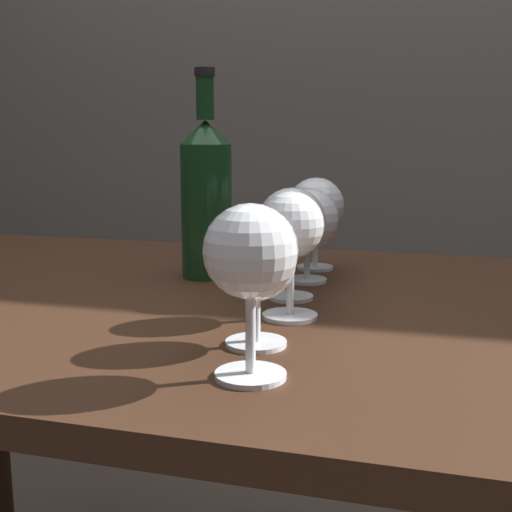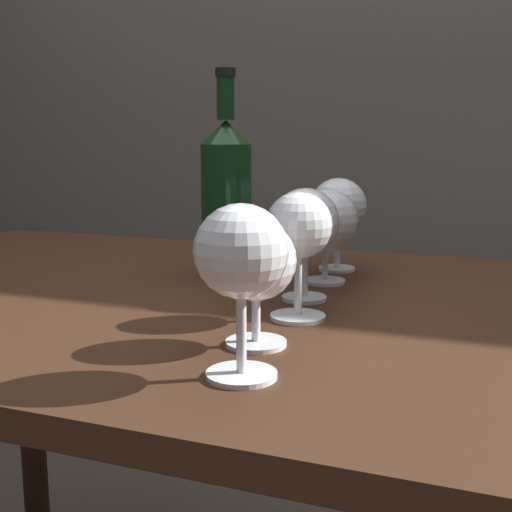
% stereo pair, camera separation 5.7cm
% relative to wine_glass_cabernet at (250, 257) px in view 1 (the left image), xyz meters
% --- Properties ---
extents(back_wall, '(5.00, 0.08, 2.60)m').
position_rel_wine_glass_cabernet_xyz_m(back_wall, '(-0.04, 1.43, 0.42)').
color(back_wall, '#59544F').
rests_on(back_wall, ground_plane).
extents(dining_table, '(1.59, 0.81, 0.77)m').
position_rel_wine_glass_cabernet_xyz_m(dining_table, '(-0.04, 0.28, -0.20)').
color(dining_table, '#382114').
rests_on(dining_table, ground_plane).
extents(wine_glass_cabernet, '(0.08, 0.08, 0.15)m').
position_rel_wine_glass_cabernet_xyz_m(wine_glass_cabernet, '(0.00, 0.00, 0.00)').
color(wine_glass_cabernet, white).
rests_on(wine_glass_cabernet, dining_table).
extents(wine_glass_chardonnay, '(0.08, 0.08, 0.13)m').
position_rel_wine_glass_cabernet_xyz_m(wine_glass_chardonnay, '(-0.02, 0.09, -0.02)').
color(wine_glass_chardonnay, white).
rests_on(wine_glass_chardonnay, dining_table).
extents(wine_glass_rose, '(0.08, 0.08, 0.15)m').
position_rel_wine_glass_cabernet_xyz_m(wine_glass_rose, '(-0.01, 0.20, -0.00)').
color(wine_glass_rose, white).
rests_on(wine_glass_rose, dining_table).
extents(wine_glass_pinot, '(0.09, 0.09, 0.15)m').
position_rel_wine_glass_cabernet_xyz_m(wine_glass_pinot, '(-0.03, 0.29, -0.01)').
color(wine_glass_pinot, white).
rests_on(wine_glass_pinot, dining_table).
extents(wine_glass_port, '(0.09, 0.09, 0.14)m').
position_rel_wine_glass_cabernet_xyz_m(wine_glass_port, '(-0.03, 0.40, -0.02)').
color(wine_glass_port, white).
rests_on(wine_glass_port, dining_table).
extents(wine_glass_merlot, '(0.09, 0.09, 0.15)m').
position_rel_wine_glass_cabernet_xyz_m(wine_glass_merlot, '(-0.04, 0.49, -0.01)').
color(wine_glass_merlot, white).
rests_on(wine_glass_merlot, dining_table).
extents(wine_bottle, '(0.08, 0.08, 0.31)m').
position_rel_wine_glass_cabernet_xyz_m(wine_bottle, '(-0.18, 0.39, 0.01)').
color(wine_bottle, '#143819').
rests_on(wine_bottle, dining_table).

